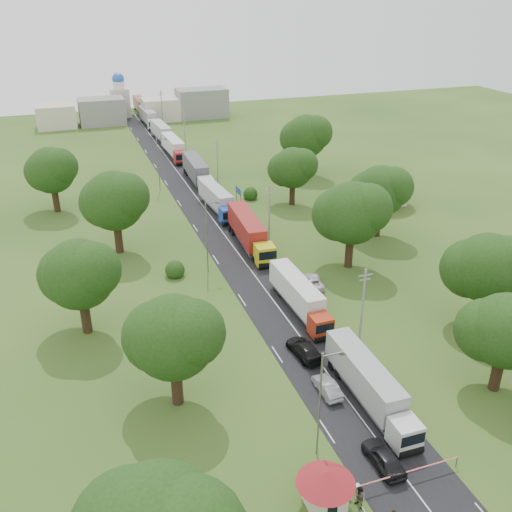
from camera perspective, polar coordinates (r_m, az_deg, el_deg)
name	(u,v)px	position (r m, az deg, el deg)	size (l,w,h in m)	color
ground	(288,320)	(66.35, 3.17, -6.38)	(260.00, 260.00, 0.00)	#2E501A
road	(236,250)	(82.91, -2.02, 0.57)	(8.00, 200.00, 0.04)	black
boom_barrier	(394,477)	(48.13, 13.59, -20.68)	(9.22, 0.35, 1.18)	slate
guard_booth	(325,485)	(45.00, 6.96, -21.76)	(4.40, 4.40, 3.45)	beige
info_sign	(239,194)	(96.47, -1.76, 6.20)	(0.12, 3.10, 4.10)	slate
pole_1	(363,306)	(60.74, 10.61, -4.94)	(1.60, 0.24, 9.00)	gray
pole_2	(269,213)	(83.56, 1.33, 4.28)	(1.60, 0.24, 9.00)	gray
pole_3	(217,162)	(108.83, -3.88, 9.36)	(1.60, 0.24, 9.00)	gray
pole_4	(184,129)	(135.18, -7.17, 12.46)	(1.60, 0.24, 9.00)	gray
pole_5	(162,107)	(162.08, -9.42, 14.52)	(1.60, 0.24, 9.00)	gray
lamp_0	(322,400)	(46.52, 6.58, -14.08)	(2.03, 0.22, 10.00)	slate
lamp_1	(208,233)	(74.94, -4.85, 2.31)	(2.03, 0.22, 10.00)	slate
lamp_2	(159,161)	(107.32, -9.70, 9.30)	(2.03, 0.22, 10.00)	slate
tree_2	(505,330)	(57.08, 23.64, -6.78)	(8.00, 8.00, 10.10)	#382616
tree_3	(487,267)	(66.85, 22.06, -1.05)	(8.80, 8.80, 11.07)	#382616
tree_4	(351,213)	(76.20, 9.52, 4.31)	(9.60, 9.60, 12.05)	#382616
tree_5	(380,191)	(87.20, 12.29, 6.39)	(8.80, 8.80, 11.07)	#382616
tree_6	(293,168)	(98.69, 3.68, 8.80)	(8.00, 8.00, 10.10)	#382616
tree_7	(306,136)	(115.12, 5.00, 11.87)	(9.60, 9.60, 12.05)	#382616
tree_10	(173,336)	(50.90, -8.32, -7.94)	(8.80, 8.80, 11.07)	#382616
tree_11	(79,274)	(63.46, -17.27, -1.70)	(8.80, 8.80, 11.07)	#382616
tree_12	(114,200)	(81.90, -14.02, 5.42)	(9.60, 9.60, 12.05)	#382616
tree_13	(51,170)	(100.94, -19.81, 8.09)	(8.80, 8.80, 11.07)	#382616
house_cream	(384,184)	(101.89, 12.64, 7.03)	(10.08, 10.08, 5.80)	beige
distant_town	(141,109)	(166.43, -11.39, 14.23)	(52.00, 8.00, 8.00)	gray
church	(120,98)	(173.33, -13.45, 15.13)	(5.00, 5.00, 12.30)	beige
truck_0	(369,384)	(54.32, 11.24, -12.44)	(2.49, 14.15, 3.92)	silver
truck_1	(299,296)	(67.15, 4.35, -3.98)	(2.63, 13.78, 3.82)	#AA2C13
truck_2	(249,231)	(83.34, -0.72, 2.47)	(3.46, 15.82, 4.37)	gold
truck_3	(217,200)	(96.91, -3.91, 5.65)	(3.19, 14.14, 3.90)	#1C44A9
truck_4	(197,171)	(112.05, -5.95, 8.49)	(3.03, 15.62, 4.32)	silver
truck_5	(174,147)	(129.83, -8.21, 10.71)	(2.97, 14.88, 4.12)	#B21B1C
truck_6	(162,132)	(144.04, -9.41, 12.10)	(3.19, 14.64, 4.04)	#266541
truck_7	(149,117)	(161.49, -10.70, 13.48)	(3.11, 15.03, 4.15)	silver
truck_8	(141,105)	(178.96, -11.46, 14.57)	(2.58, 14.54, 4.03)	brown
car_lane_front	(384,458)	(49.52, 12.65, -19.09)	(1.88, 4.67, 1.59)	black
car_lane_mid	(327,387)	(55.63, 7.13, -12.88)	(1.43, 4.10, 1.35)	#9C9EA4
car_lane_rear	(304,349)	(60.19, 4.85, -9.28)	(2.17, 5.33, 1.55)	black
car_verge_near	(312,281)	(73.30, 5.67, -2.53)	(2.24, 4.85, 1.35)	silver
car_verge_far	(249,216)	(93.28, -0.71, 3.98)	(1.61, 3.99, 1.36)	#4C4E52
pedestrian_booth	(360,498)	(46.13, 10.31, -22.74)	(0.94, 0.73, 1.94)	gray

